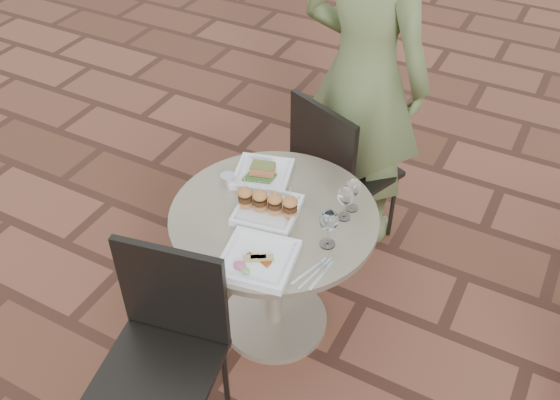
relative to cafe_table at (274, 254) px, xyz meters
The scene contains 13 objects.
ground 0.50m from the cafe_table, 131.85° to the right, with size 60.00×60.00×0.00m, color brown.
cafe_table is the anchor object (origin of this frame).
chair_far 0.67m from the cafe_table, 90.06° to the left, with size 0.57×0.57×0.93m.
chair_near 0.66m from the cafe_table, 101.01° to the right, with size 0.52×0.52×0.93m.
diner 1.00m from the cafe_table, 87.98° to the left, with size 0.70×0.46×1.92m, color #586738.
plate_salmon 0.37m from the cafe_table, 129.77° to the left, with size 0.31×0.31×0.07m.
plate_sliders 0.29m from the cafe_table, 167.93° to the right, with size 0.30×0.30×0.17m.
plate_tuna 0.39m from the cafe_table, 73.74° to the right, with size 0.32×0.32×0.03m.
wine_glass_right 0.47m from the cafe_table, 11.94° to the right, with size 0.08×0.08×0.18m.
wine_glass_mid 0.47m from the cafe_table, 23.93° to the left, with size 0.07×0.07×0.16m.
wine_glass_far 0.49m from the cafe_table, 34.01° to the left, with size 0.07×0.07×0.16m.
steel_ramekin 0.40m from the cafe_table, 163.92° to the left, with size 0.07×0.07×0.05m, color silver.
cutlery_set 0.45m from the cafe_table, 36.70° to the right, with size 0.09×0.21×0.00m, color silver, non-canonical shape.
Camera 1 is at (1.03, -1.65, 2.51)m, focal length 40.00 mm.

